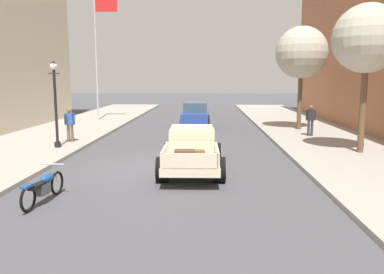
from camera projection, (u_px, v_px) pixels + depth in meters
The scene contains 11 objects.
ground_plane at pixel (176, 167), 14.24m from camera, with size 140.00×140.00×0.00m, color #47474C.
sidewalk_right at pixel (376, 167), 13.96m from camera, with size 5.50×64.00×0.15m, color #9E998E.
hotrod_truck_cream at pixel (192, 149), 13.65m from camera, with size 2.25×4.97×1.58m.
motorcycle_parked at pixel (43, 186), 10.09m from camera, with size 0.62×2.12×0.93m.
car_background_blue at pixel (196, 115), 26.03m from camera, with size 1.92×4.33×1.65m.
pedestrian_sidewalk_left at pixel (70, 123), 18.87m from camera, with size 0.53×0.22×1.65m.
pedestrian_sidewalk_right at pixel (311, 119), 20.85m from camera, with size 0.53×0.22×1.65m.
street_lamp_near at pixel (55, 98), 17.16m from camera, with size 0.50×0.32×3.85m.
flagpole at pixel (99, 43), 28.42m from camera, with size 1.74×0.16×9.16m.
street_tree_nearest at pixel (367, 39), 15.63m from camera, with size 2.78×2.78×6.06m.
street_tree_second at pixel (302, 53), 23.07m from camera, with size 3.08×3.08×6.14m.
Camera 1 is at (1.12, -13.88, 3.23)m, focal length 36.29 mm.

